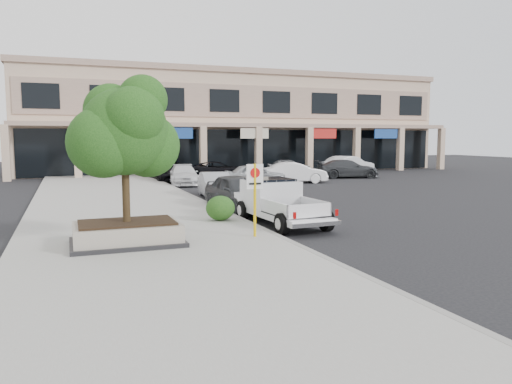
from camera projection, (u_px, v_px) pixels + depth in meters
ground at (328, 239)px, 16.10m from camera, size 120.00×120.00×0.00m
sidewalk at (131, 218)px, 19.74m from camera, size 8.00×52.00×0.15m
curb at (226, 213)px, 21.13m from camera, size 0.20×52.00×0.15m
strip_mall at (234, 122)px, 49.94m from camera, size 40.55×12.43×9.50m
planter at (127, 233)px, 14.59m from camera, size 3.20×2.20×0.68m
planter_tree at (128, 132)px, 14.46m from camera, size 2.90×2.55×4.00m
no_parking_sign at (255, 190)px, 15.60m from camera, size 0.55×0.09×2.30m
hedge at (220, 208)px, 18.73m from camera, size 1.10×0.99×0.93m
pickup_truck at (281, 202)px, 18.62m from camera, size 2.25×5.46×1.69m
curb_car_a at (239, 192)px, 22.40m from camera, size 2.34×4.92×1.62m
curb_car_b at (216, 185)px, 26.91m from camera, size 1.94×4.33×1.38m
curb_car_c at (184, 175)px, 34.40m from camera, size 2.50×4.90×1.36m
curb_car_d at (171, 170)px, 37.50m from camera, size 2.66×5.61×1.55m
lot_car_a at (255, 174)px, 34.40m from camera, size 4.35×2.00×1.44m
lot_car_b at (295, 173)px, 35.72m from camera, size 4.71×2.40×1.48m
lot_car_c at (348, 169)px, 40.19m from camera, size 5.36×3.11×1.46m
lot_car_d at (218, 170)px, 39.81m from camera, size 5.28×3.71×1.34m
lot_car_e at (289, 166)px, 44.58m from camera, size 4.17×2.27×1.35m
lot_car_f at (348, 166)px, 42.65m from camera, size 5.37×3.19×1.67m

